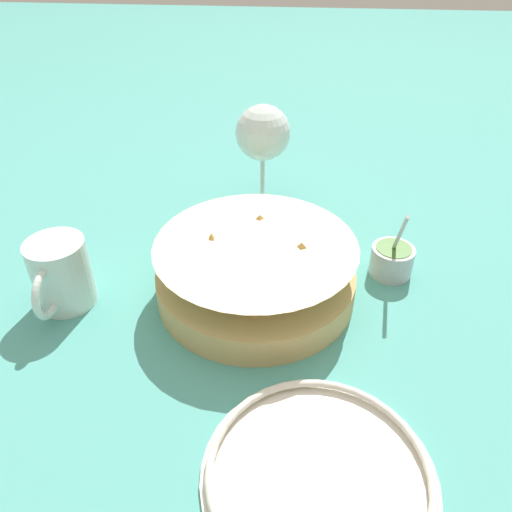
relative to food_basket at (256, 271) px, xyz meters
The scene contains 6 objects.
ground_plane 0.05m from the food_basket, 82.25° to the right, with size 4.00×4.00×0.00m, color teal.
food_basket is the anchor object (origin of this frame).
sauce_cup 0.19m from the food_basket, 107.51° to the left, with size 0.07×0.06×0.11m.
wine_glass 0.24m from the food_basket, behind, with size 0.09×0.09×0.17m.
beer_mug 0.24m from the food_basket, 79.98° to the right, with size 0.11×0.07×0.09m.
side_plate 0.27m from the food_basket, 17.47° to the left, with size 0.21×0.21×0.01m.
Camera 1 is at (0.50, 0.08, 0.43)m, focal length 35.00 mm.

